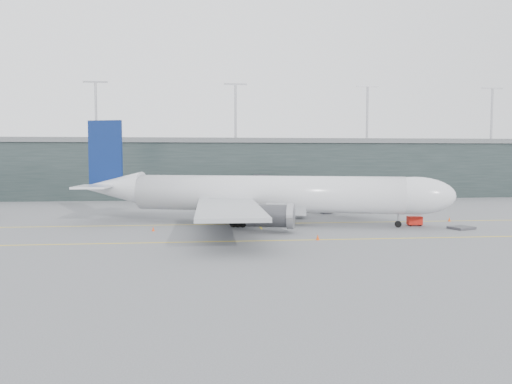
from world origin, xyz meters
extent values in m
plane|color=#56565A|center=(0.00, 0.00, 0.00)|extent=(320.00, 320.00, 0.00)
cube|color=yellow|center=(0.00, -4.00, 0.01)|extent=(160.00, 0.25, 0.02)
cube|color=yellow|center=(0.00, -20.00, 0.01)|extent=(160.00, 0.25, 0.02)
cube|color=yellow|center=(5.00, 20.00, 0.01)|extent=(0.25, 60.00, 0.02)
cube|color=#1D2727|center=(0.00, 58.00, 7.00)|extent=(240.00, 35.00, 14.00)
cube|color=#595C5E|center=(0.00, 58.00, 14.60)|extent=(240.00, 36.00, 1.20)
cylinder|color=#9E9EA3|center=(-30.00, 48.00, 22.00)|extent=(0.60, 0.60, 14.00)
cylinder|color=#9E9EA3|center=(5.00, 48.00, 22.00)|extent=(0.60, 0.60, 14.00)
cylinder|color=#9E9EA3|center=(40.00, 48.00, 22.00)|extent=(0.60, 0.60, 14.00)
cylinder|color=#9E9EA3|center=(75.00, 48.00, 22.00)|extent=(0.60, 0.60, 14.00)
cylinder|color=silver|center=(6.41, -4.55, 4.78)|extent=(41.32, 17.36, 5.59)
ellipsoid|color=silver|center=(27.56, -10.95, 4.78)|extent=(12.86, 8.75, 5.59)
cone|color=silver|center=(-18.18, 2.89, 5.41)|extent=(11.05, 8.01, 5.37)
cube|color=#999DA2|center=(5.55, -4.29, 2.61)|extent=(15.11, 8.49, 1.80)
cube|color=black|center=(30.84, -11.94, 5.68)|extent=(2.68, 3.16, 0.72)
cube|color=#999DA2|center=(-0.22, -17.15, 3.88)|extent=(8.49, 26.26, 0.50)
cylinder|color=#393A3F|center=(5.66, -13.28, 2.34)|extent=(6.96, 4.85, 3.16)
cube|color=#999DA2|center=(7.87, 9.61, 3.88)|extent=(21.00, 26.37, 0.50)
cylinder|color=#393A3F|center=(10.62, 3.12, 2.34)|extent=(6.96, 4.85, 3.16)
cube|color=#091B51|center=(-19.48, 3.28, 11.09)|extent=(5.74, 2.13, 10.82)
cube|color=silver|center=(-20.48, -1.60, 5.86)|extent=(5.22, 8.27, 0.32)
cube|color=silver|center=(-17.61, 7.90, 5.86)|extent=(8.49, 9.51, 0.32)
cylinder|color=black|center=(25.40, -10.30, 0.50)|extent=(1.05, 0.63, 0.99)
cylinder|color=#9E9EA3|center=(25.40, -10.30, 1.17)|extent=(0.27, 0.27, 2.34)
cylinder|color=black|center=(1.71, -7.65, 0.59)|extent=(1.25, 0.77, 1.17)
cylinder|color=black|center=(4.21, 0.63, 0.59)|extent=(1.25, 0.77, 1.17)
cube|color=#2C2C31|center=(21.62, 0.28, 4.80)|extent=(3.90, 4.17, 2.69)
cube|color=#2C2C31|center=(19.43, 7.94, 4.80)|extent=(5.74, 12.65, 2.40)
cube|color=#2C2C31|center=(15.99, 19.92, 4.80)|extent=(5.97, 12.71, 2.49)
cube|color=#2C2C31|center=(12.55, 31.91, 4.80)|extent=(6.20, 12.78, 2.59)
cylinder|color=#9E9EA3|center=(19.24, 8.58, 1.82)|extent=(0.48, 0.48, 3.65)
cube|color=#393A3F|center=(19.24, 8.58, 0.34)|extent=(2.24, 1.91, 0.67)
cylinder|color=#2C2C31|center=(21.62, 40.50, 4.80)|extent=(3.84, 3.84, 2.88)
cylinder|color=#2C2C31|center=(21.62, 40.50, 1.73)|extent=(1.73, 1.73, 3.45)
cube|color=#B7170D|center=(28.59, -8.85, 0.82)|extent=(2.21, 1.50, 1.25)
cylinder|color=black|center=(27.79, -9.26, 0.19)|extent=(0.39, 0.17, 0.38)
cylinder|color=black|center=(29.32, -9.39, 0.19)|extent=(0.39, 0.17, 0.38)
cylinder|color=black|center=(27.87, -8.31, 0.19)|extent=(0.39, 0.17, 0.38)
cylinder|color=black|center=(29.40, -8.43, 0.19)|extent=(0.39, 0.17, 0.38)
cube|color=#3A3A3F|center=(33.93, -12.90, 0.19)|extent=(3.96, 3.58, 0.32)
cube|color=#393A3F|center=(-3.41, 9.20, 0.13)|extent=(1.81, 1.46, 0.18)
cube|color=#9DA4A9|center=(-3.41, 9.20, 0.93)|extent=(1.45, 1.36, 1.33)
cube|color=#27569A|center=(-3.41, 9.20, 1.62)|extent=(1.49, 1.41, 0.07)
cube|color=#393A3F|center=(-3.09, 12.15, 0.14)|extent=(2.09, 1.76, 0.19)
cube|color=silver|center=(-3.09, 12.15, 1.00)|extent=(1.70, 1.62, 1.43)
cube|color=#27569A|center=(-3.09, 12.15, 1.74)|extent=(1.75, 1.67, 0.08)
cube|color=#393A3F|center=(0.94, 10.85, 0.15)|extent=(2.50, 2.26, 0.21)
cube|color=silver|center=(0.94, 10.85, 1.08)|extent=(2.08, 2.02, 1.55)
cube|color=#27569A|center=(0.94, 10.85, 1.89)|extent=(2.15, 2.08, 0.08)
cone|color=#E94E0C|center=(36.43, -4.49, 0.36)|extent=(0.45, 0.45, 0.72)
cone|color=#E4450C|center=(10.88, -20.20, 0.36)|extent=(0.46, 0.46, 0.72)
cone|color=#F04F0D|center=(9.74, 12.54, 0.36)|extent=(0.46, 0.46, 0.73)
cone|color=#EB3F0D|center=(-10.53, -10.28, 0.33)|extent=(0.42, 0.42, 0.66)
camera|label=1|loc=(-3.50, -81.35, 10.45)|focal=35.00mm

